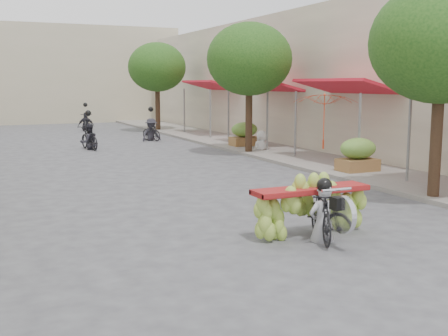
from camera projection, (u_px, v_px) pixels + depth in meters
ground at (354, 286)px, 7.94m from camera, size 120.00×120.00×0.00m
sidewalk_right at (271, 148)px, 24.30m from camera, size 4.00×60.00×0.12m
shophouse_row_right at (381, 80)px, 24.99m from camera, size 9.77×40.00×6.00m
far_building at (38, 75)px, 41.65m from camera, size 20.00×6.00×7.00m
street_tree_near at (442, 43)px, 13.18m from camera, size 3.40×3.40×5.25m
street_tree_mid at (249, 59)px, 22.19m from camera, size 3.40×3.40×5.25m
street_tree_far at (157, 67)px, 33.00m from camera, size 3.40×3.40×5.25m
produce_crate_mid at (358, 152)px, 17.57m from camera, size 1.20×0.88×1.16m
produce_crate_far at (244, 132)px, 24.78m from camera, size 1.20×0.88×1.16m
banana_motorbike at (317, 203)px, 10.31m from camera, size 2.30×1.81×1.93m
market_umbrella at (325, 91)px, 18.88m from camera, size 2.59×2.59×1.97m
pedestrian at (262, 130)px, 23.37m from camera, size 0.78×0.46×1.58m
bg_motorbike_a at (89, 133)px, 24.26m from camera, size 0.92×1.83×1.95m
bg_motorbike_b at (151, 123)px, 27.94m from camera, size 1.17×1.58×1.95m
bg_motorbike_c at (86, 118)px, 33.76m from camera, size 1.07×1.89×1.95m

